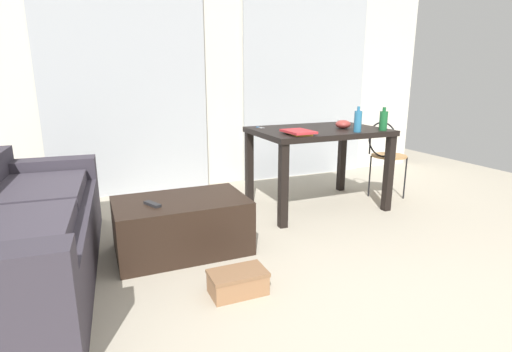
# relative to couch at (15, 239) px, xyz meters

# --- Properties ---
(ground_plane) EXTENTS (7.45, 7.45, 0.00)m
(ground_plane) POSITION_rel_couch_xyz_m (1.99, -0.10, -0.30)
(ground_plane) COLOR #B2A893
(wall_back) EXTENTS (5.66, 0.10, 2.66)m
(wall_back) POSITION_rel_couch_xyz_m (1.99, 1.85, 1.03)
(wall_back) COLOR silver
(wall_back) RESTS_ON ground
(curtains) EXTENTS (3.87, 0.03, 2.25)m
(curtains) POSITION_rel_couch_xyz_m (1.99, 1.77, 0.82)
(curtains) COLOR #B2B7BC
(curtains) RESTS_ON ground
(couch) EXTENTS (0.98, 2.14, 0.73)m
(couch) POSITION_rel_couch_xyz_m (0.00, 0.00, 0.00)
(couch) COLOR #38333D
(couch) RESTS_ON ground
(coffee_table) EXTENTS (0.95, 0.59, 0.40)m
(coffee_table) POSITION_rel_couch_xyz_m (1.06, 0.07, -0.10)
(coffee_table) COLOR black
(coffee_table) RESTS_ON ground
(craft_table) EXTENTS (1.23, 0.87, 0.78)m
(craft_table) POSITION_rel_couch_xyz_m (2.53, 0.58, 0.37)
(craft_table) COLOR black
(craft_table) RESTS_ON ground
(wire_chair) EXTENTS (0.37, 0.38, 0.83)m
(wire_chair) POSITION_rel_couch_xyz_m (3.33, 0.52, 0.22)
(wire_chair) COLOR #B7844C
(wire_chair) RESTS_ON ground
(bottle_near) EXTENTS (0.07, 0.07, 0.21)m
(bottle_near) POSITION_rel_couch_xyz_m (3.03, 0.25, 0.57)
(bottle_near) COLOR #195B2D
(bottle_near) RESTS_ON craft_table
(bottle_far) EXTENTS (0.07, 0.07, 0.23)m
(bottle_far) POSITION_rel_couch_xyz_m (2.74, 0.25, 0.58)
(bottle_far) COLOR teal
(bottle_far) RESTS_ON craft_table
(bowl) EXTENTS (0.15, 0.15, 0.08)m
(bowl) POSITION_rel_couch_xyz_m (2.76, 0.50, 0.52)
(bowl) COLOR #9E3833
(bowl) RESTS_ON craft_table
(book_stack) EXTENTS (0.23, 0.31, 0.04)m
(book_stack) POSITION_rel_couch_xyz_m (2.17, 0.32, 0.50)
(book_stack) COLOR gold
(book_stack) RESTS_ON craft_table
(tv_remote_on_table) EXTENTS (0.08, 0.16, 0.02)m
(tv_remote_on_table) POSITION_rel_couch_xyz_m (3.02, 0.88, 0.49)
(tv_remote_on_table) COLOR #B7B7B2
(tv_remote_on_table) RESTS_ON craft_table
(scissors) EXTENTS (0.06, 0.11, 0.00)m
(scissors) POSITION_rel_couch_xyz_m (2.04, 0.88, 0.48)
(scissors) COLOR #9EA0A5
(scissors) RESTS_ON craft_table
(tv_remote_primary) EXTENTS (0.10, 0.16, 0.02)m
(tv_remote_primary) POSITION_rel_couch_xyz_m (0.85, 0.01, 0.11)
(tv_remote_primary) COLOR #232326
(tv_remote_primary) RESTS_ON coffee_table
(shoebox) EXTENTS (0.34, 0.21, 0.14)m
(shoebox) POSITION_rel_couch_xyz_m (1.23, -0.66, -0.23)
(shoebox) COLOR #996B47
(shoebox) RESTS_ON ground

